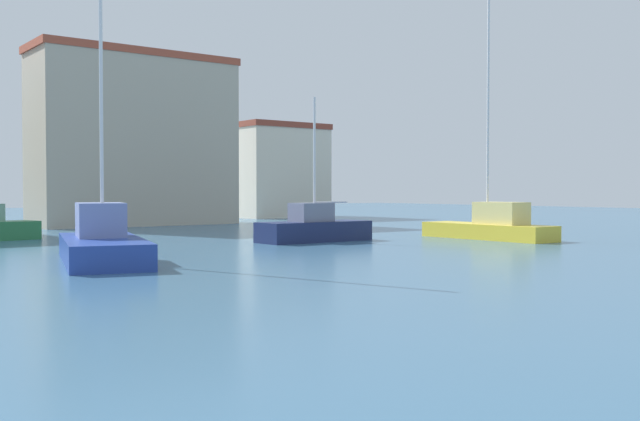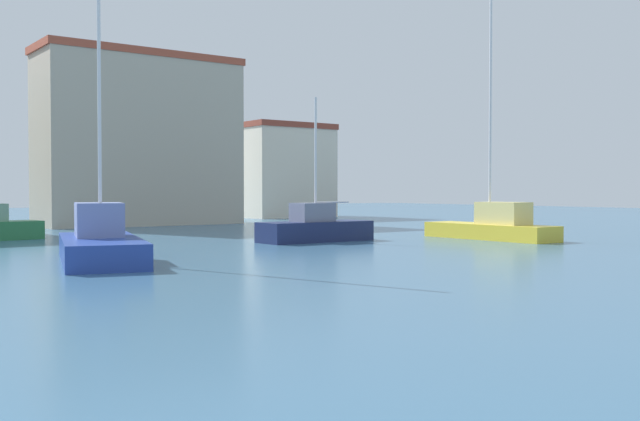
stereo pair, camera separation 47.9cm
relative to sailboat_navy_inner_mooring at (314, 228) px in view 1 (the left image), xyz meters
name	(u,v)px [view 1 (the left image)]	position (x,y,z in m)	size (l,w,h in m)	color
water	(214,254)	(-7.05, -3.12, -0.65)	(160.00, 160.00, 0.00)	#38607F
sailboat_navy_inner_mooring	(314,228)	(0.00, 0.00, 0.00)	(5.60, 1.93, 6.76)	#19234C
sailboat_blue_near_pier	(102,242)	(-11.55, -3.53, 0.01)	(4.36, 7.74, 9.90)	#233D93
sailboat_yellow_center_channel	(491,225)	(7.90, -3.98, 0.04)	(1.98, 7.18, 12.04)	gold
harbor_office	(135,139)	(0.00, 20.61, 5.29)	(13.88, 5.14, 11.86)	#B2A893
waterfront_apartments	(267,171)	(15.95, 28.35, 3.50)	(8.07, 8.99, 8.28)	beige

